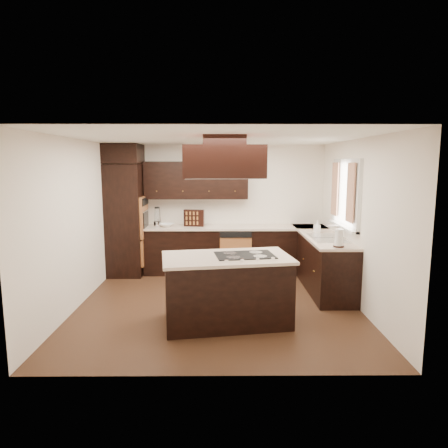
{
  "coord_description": "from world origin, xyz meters",
  "views": [
    {
      "loc": [
        0.05,
        -5.88,
        2.15
      ],
      "look_at": [
        0.1,
        0.6,
        1.15
      ],
      "focal_mm": 32.0,
      "sensor_mm": 36.0,
      "label": 1
    }
  ],
  "objects_px": {
    "range_hood": "(225,162)",
    "island": "(227,291)",
    "oven_column": "(126,220)",
    "spice_rack": "(194,218)"
  },
  "relations": [
    {
      "from": "range_hood",
      "to": "island",
      "type": "bearing_deg",
      "value": -80.93
    },
    {
      "from": "oven_column",
      "to": "spice_rack",
      "type": "bearing_deg",
      "value": 4.43
    },
    {
      "from": "oven_column",
      "to": "spice_rack",
      "type": "distance_m",
      "value": 1.3
    },
    {
      "from": "range_hood",
      "to": "oven_column",
      "type": "bearing_deg",
      "value": 129.74
    },
    {
      "from": "island",
      "to": "range_hood",
      "type": "relative_size",
      "value": 1.55
    },
    {
      "from": "oven_column",
      "to": "spice_rack",
      "type": "relative_size",
      "value": 5.43
    },
    {
      "from": "oven_column",
      "to": "range_hood",
      "type": "distance_m",
      "value": 3.13
    },
    {
      "from": "oven_column",
      "to": "spice_rack",
      "type": "xyz_separation_m",
      "value": [
        1.3,
        0.1,
        0.02
      ]
    },
    {
      "from": "spice_rack",
      "to": "oven_column",
      "type": "bearing_deg",
      "value": -165.82
    },
    {
      "from": "oven_column",
      "to": "island",
      "type": "xyz_separation_m",
      "value": [
        1.9,
        -2.42,
        -0.62
      ]
    }
  ]
}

